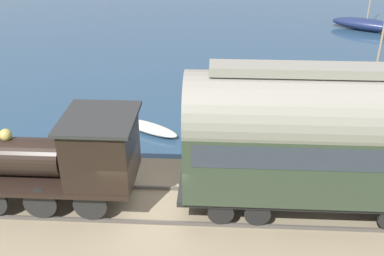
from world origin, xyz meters
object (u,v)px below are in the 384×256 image
(steam_locomotive, at_px, (62,155))
(rowboat_far_out, at_px, (243,105))
(sailboat_black, at_px, (371,93))
(passenger_coach, at_px, (328,136))
(rowboat_near_shore, at_px, (149,128))
(sailboat_navy, at_px, (366,24))
(rowboat_off_pier, at_px, (365,143))

(steam_locomotive, height_order, rowboat_far_out, steam_locomotive)
(sailboat_black, bearing_deg, passenger_coach, 163.94)
(sailboat_black, distance_m, rowboat_near_shore, 10.91)
(sailboat_navy, bearing_deg, steam_locomotive, 175.29)
(sailboat_navy, relative_size, sailboat_black, 1.14)
(rowboat_far_out, bearing_deg, rowboat_off_pier, -104.72)
(rowboat_near_shore, bearing_deg, rowboat_off_pier, -65.64)
(sailboat_black, height_order, rowboat_far_out, sailboat_black)
(sailboat_black, relative_size, rowboat_off_pier, 2.32)
(sailboat_black, relative_size, rowboat_far_out, 2.48)
(rowboat_far_out, distance_m, rowboat_off_pier, 5.87)
(sailboat_black, bearing_deg, rowboat_far_out, 106.68)
(rowboat_far_out, bearing_deg, rowboat_near_shore, 141.40)
(sailboat_navy, height_order, rowboat_near_shore, sailboat_navy)
(passenger_coach, relative_size, rowboat_far_out, 3.48)
(sailboat_navy, xyz_separation_m, rowboat_off_pier, (-18.25, 5.18, -0.32))
(steam_locomotive, bearing_deg, rowboat_far_out, -34.67)
(steam_locomotive, distance_m, rowboat_far_out, 10.53)
(sailboat_black, distance_m, rowboat_off_pier, 4.40)
(steam_locomotive, xyz_separation_m, sailboat_black, (9.30, -12.05, -1.68))
(passenger_coach, height_order, rowboat_off_pier, passenger_coach)
(passenger_coach, xyz_separation_m, rowboat_near_shore, (5.93, 5.99, -3.00))
(rowboat_off_pier, bearing_deg, steam_locomotive, 70.59)
(steam_locomotive, xyz_separation_m, sailboat_navy, (23.39, -15.87, -1.84))
(rowboat_far_out, distance_m, rowboat_near_shore, 4.90)
(steam_locomotive, distance_m, passenger_coach, 7.72)
(rowboat_near_shore, bearing_deg, passenger_coach, -105.35)
(steam_locomotive, bearing_deg, rowboat_off_pier, -64.34)
(steam_locomotive, bearing_deg, rowboat_near_shore, -15.83)
(sailboat_navy, relative_size, rowboat_near_shore, 2.37)
(passenger_coach, height_order, rowboat_near_shore, passenger_coach)
(sailboat_black, bearing_deg, rowboat_near_shore, 117.18)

